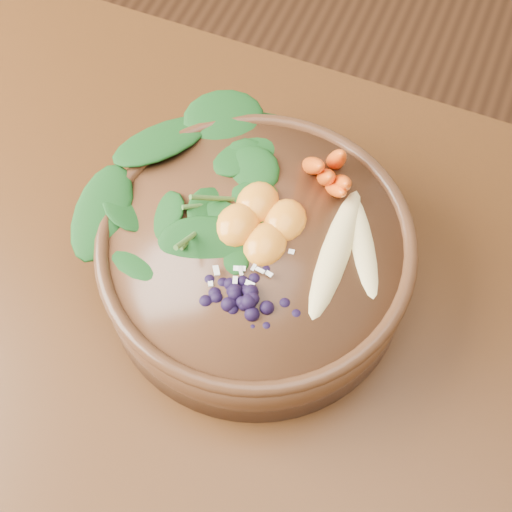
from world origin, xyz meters
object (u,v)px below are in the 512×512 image
at_px(mandarin_cluster, 261,214).
at_px(blueberry_pile, 249,290).
at_px(stoneware_bowl, 256,261).
at_px(kale_heap, 217,166).
at_px(carrot_cluster, 326,151).
at_px(dining_table, 439,508).
at_px(banana_halves, 351,240).

relative_size(mandarin_cluster, blueberry_pile, 0.69).
distance_m(stoneware_bowl, blueberry_pile, 0.09).
relative_size(stoneware_bowl, kale_heap, 1.53).
relative_size(carrot_cluster, blueberry_pile, 0.60).
relative_size(kale_heap, carrot_cluster, 2.38).
bearing_deg(mandarin_cluster, dining_table, -29.73).
relative_size(kale_heap, banana_halves, 1.15).
bearing_deg(stoneware_bowl, blueberry_pile, -73.24).
relative_size(dining_table, carrot_cluster, 18.40).
relative_size(kale_heap, blueberry_pile, 1.42).
xyz_separation_m(stoneware_bowl, banana_halves, (0.09, 0.03, 0.06)).
xyz_separation_m(stoneware_bowl, carrot_cluster, (0.03, 0.10, 0.09)).
bearing_deg(kale_heap, mandarin_cluster, -27.89).
height_order(stoneware_bowl, mandarin_cluster, mandarin_cluster).
relative_size(dining_table, banana_halves, 8.89).
relative_size(stoneware_bowl, mandarin_cluster, 3.15).
distance_m(stoneware_bowl, carrot_cluster, 0.13).
distance_m(banana_halves, mandarin_cluster, 0.09).
relative_size(dining_table, stoneware_bowl, 5.07).
distance_m(kale_heap, mandarin_cluster, 0.07).
bearing_deg(kale_heap, blueberry_pile, -54.30).
xyz_separation_m(carrot_cluster, mandarin_cluster, (-0.04, -0.08, -0.03)).
height_order(banana_halves, mandarin_cluster, mandarin_cluster).
height_order(dining_table, banana_halves, banana_halves).
xyz_separation_m(stoneware_bowl, kale_heap, (-0.06, 0.05, 0.07)).
xyz_separation_m(mandarin_cluster, blueberry_pile, (0.02, -0.08, 0.00)).
distance_m(stoneware_bowl, kale_heap, 0.11).
height_order(dining_table, carrot_cluster, carrot_cluster).
bearing_deg(carrot_cluster, stoneware_bowl, -123.69).
bearing_deg(stoneware_bowl, kale_heap, 140.77).
height_order(mandarin_cluster, blueberry_pile, blueberry_pile).
xyz_separation_m(kale_heap, blueberry_pile, (0.08, -0.11, -0.00)).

